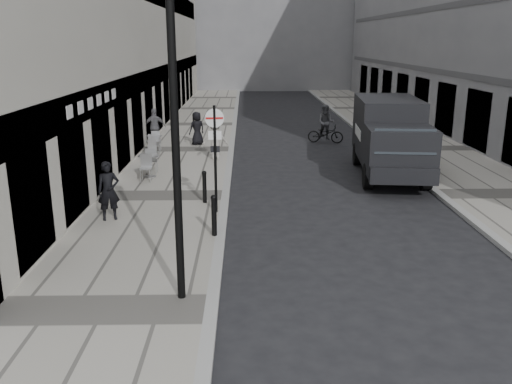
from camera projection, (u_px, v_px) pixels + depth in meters
sidewalk at (188, 150)px, 24.78m from camera, size 4.00×60.00×0.12m
far_sidewalk at (426, 149)px, 24.99m from camera, size 4.00×60.00×0.12m
walking_man at (109, 191)px, 14.85m from camera, size 0.69×0.57×1.64m
sign_post at (215, 145)px, 15.18m from camera, size 0.53×0.11×3.08m
lamppost at (175, 130)px, 9.64m from camera, size 0.26×0.26×5.86m
bollard_near at (214, 217)px, 13.70m from camera, size 0.13×0.13×1.00m
bollard_far at (205, 188)px, 16.50m from camera, size 0.12×0.12×0.93m
panel_van at (390, 134)px, 20.08m from camera, size 2.80×6.17×2.81m
cyclist at (326, 128)px, 26.70m from camera, size 1.84×1.02×1.88m
pedestrian_a at (155, 127)px, 25.45m from camera, size 1.06×0.57×1.73m
pedestrian_b at (215, 139)px, 22.46m from camera, size 1.16×0.76×1.68m
pedestrian_c at (197, 128)px, 25.59m from camera, size 0.91×0.84×1.56m
cafe_table_near at (149, 164)px, 19.58m from camera, size 0.74×1.67×0.95m
cafe_table_mid at (154, 147)px, 22.96m from camera, size 0.64×1.45×0.82m
cafe_table_far at (154, 143)px, 23.85m from camera, size 0.69×1.56×0.89m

